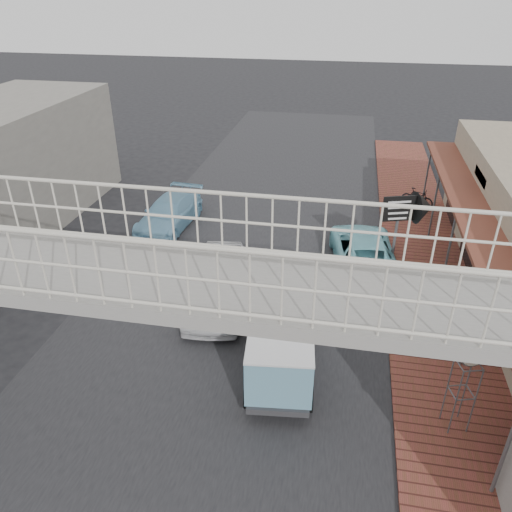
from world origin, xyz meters
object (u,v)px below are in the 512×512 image
at_px(dark_sedan, 276,303).
at_px(street_clock, 471,357).
at_px(angkot_curb, 363,250).
at_px(arrow_sign, 421,208).
at_px(white_hatchback, 217,282).
at_px(angkot_far, 169,214).
at_px(angkot_van, 281,341).
at_px(motorcycle_near, 399,296).
at_px(motorcycle_far, 417,198).

height_order(dark_sedan, street_clock, street_clock).
relative_size(angkot_curb, arrow_sign, 1.56).
distance_m(white_hatchback, street_clock, 8.11).
xyz_separation_m(white_hatchback, arrow_sign, (6.43, 3.15, 1.79)).
height_order(white_hatchback, street_clock, street_clock).
height_order(angkot_far, street_clock, street_clock).
bearing_deg(street_clock, dark_sedan, 128.59).
height_order(angkot_curb, angkot_van, angkot_van).
bearing_deg(white_hatchback, motorcycle_near, -0.34).
distance_m(angkot_far, motorcycle_far, 11.37).
relative_size(white_hatchback, angkot_van, 1.21).
relative_size(motorcycle_near, arrow_sign, 0.52).
height_order(angkot_curb, arrow_sign, arrow_sign).
bearing_deg(angkot_van, street_clock, -20.13).
height_order(motorcycle_near, arrow_sign, arrow_sign).
distance_m(white_hatchback, arrow_sign, 7.38).
bearing_deg(street_clock, angkot_far, 121.77).
distance_m(angkot_curb, street_clock, 7.92).
height_order(white_hatchback, arrow_sign, arrow_sign).
distance_m(white_hatchback, angkot_curb, 5.80).
relative_size(dark_sedan, angkot_far, 0.99).
height_order(angkot_van, motorcycle_far, angkot_van).
distance_m(angkot_curb, arrow_sign, 2.59).
relative_size(angkot_far, street_clock, 1.74).
distance_m(dark_sedan, street_clock, 6.07).
xyz_separation_m(motorcycle_far, street_clock, (-0.27, -13.30, 1.63)).
bearing_deg(dark_sedan, white_hatchback, 153.75).
bearing_deg(white_hatchback, angkot_far, 116.30).
bearing_deg(angkot_curb, dark_sedan, 49.49).
relative_size(motorcycle_far, arrow_sign, 0.49).
distance_m(motorcycle_near, motorcycle_far, 8.60).
bearing_deg(motorcycle_far, angkot_curb, -177.69).
distance_m(motorcycle_near, street_clock, 5.19).
distance_m(angkot_van, motorcycle_far, 13.08).
bearing_deg(street_clock, motorcycle_far, 72.51).
bearing_deg(angkot_curb, arrow_sign, 164.64).
bearing_deg(angkot_curb, white_hatchback, 28.24).
bearing_deg(angkot_far, dark_sedan, -41.84).
relative_size(angkot_far, angkot_van, 1.14).
distance_m(street_clock, arrow_sign, 7.25).
height_order(angkot_far, arrow_sign, arrow_sign).
relative_size(street_clock, arrow_sign, 0.82).
height_order(white_hatchback, angkot_far, white_hatchback).
xyz_separation_m(angkot_van, arrow_sign, (3.89, 6.16, 1.44)).
height_order(angkot_curb, motorcycle_far, angkot_curb).
relative_size(angkot_far, arrow_sign, 1.42).
distance_m(dark_sedan, arrow_sign, 6.11).
relative_size(angkot_van, motorcycle_far, 2.52).
bearing_deg(motorcycle_far, arrow_sign, -161.69).
bearing_deg(arrow_sign, dark_sedan, -156.75).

